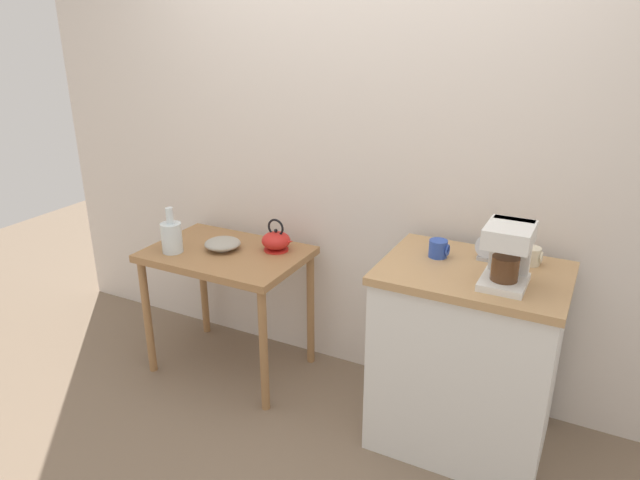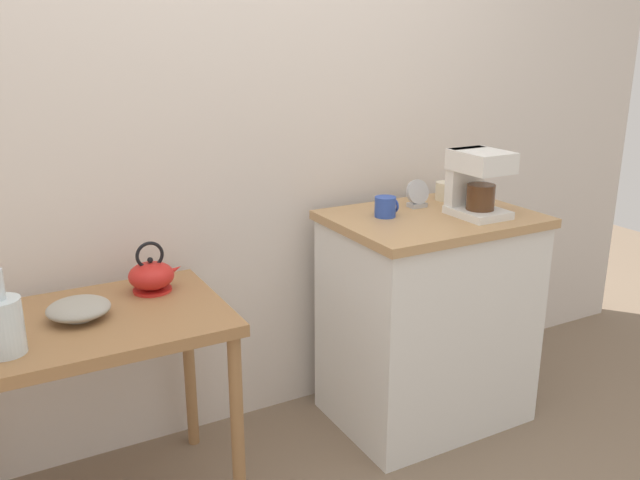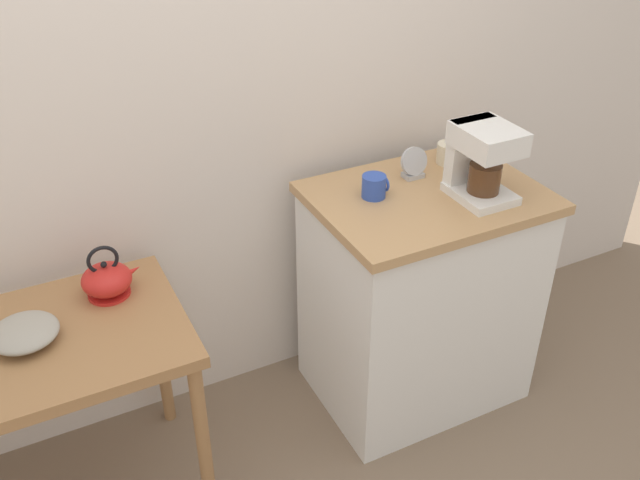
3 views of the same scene
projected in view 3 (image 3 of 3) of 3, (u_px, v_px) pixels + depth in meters
name	position (u px, v px, depth m)	size (l,w,h in m)	color
ground_plane	(257.00, 444.00, 2.62)	(8.00, 8.00, 0.00)	#7A6651
back_wall	(214.00, 41.00, 2.24)	(4.40, 0.10, 2.80)	silver
wooden_table	(45.00, 366.00, 2.07)	(0.85, 0.58, 0.73)	#9E7044
kitchen_counter	(419.00, 296.00, 2.66)	(0.80, 0.59, 0.90)	white
bowl_stoneware	(24.00, 333.00, 2.00)	(0.20, 0.20, 0.06)	#9E998C
teakettle	(107.00, 279.00, 2.18)	(0.19, 0.16, 0.18)	red
coffee_maker	(481.00, 158.00, 2.34)	(0.18, 0.22, 0.26)	white
mug_blue	(374.00, 186.00, 2.38)	(0.09, 0.08, 0.08)	#2D4CAD
mug_small_cream	(449.00, 153.00, 2.61)	(0.09, 0.09, 0.08)	beige
table_clock	(414.00, 164.00, 2.50)	(0.10, 0.05, 0.12)	#B2B5BA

